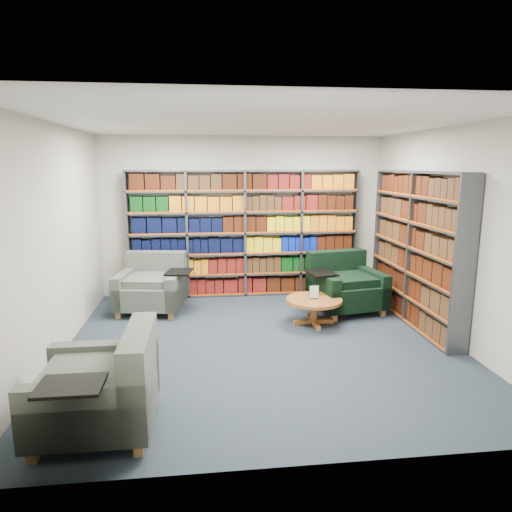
{
  "coord_description": "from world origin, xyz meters",
  "views": [
    {
      "loc": [
        -0.73,
        -5.59,
        2.29
      ],
      "look_at": [
        0.0,
        0.6,
        1.05
      ],
      "focal_mm": 32.0,
      "sensor_mm": 36.0,
      "label": 1
    }
  ],
  "objects": [
    {
      "name": "bookshelf_right",
      "position": [
        2.34,
        0.6,
        1.1
      ],
      "size": [
        0.28,
        2.5,
        2.2
      ],
      "color": "#47494F",
      "rests_on": "ground"
    },
    {
      "name": "coffee_table",
      "position": [
        0.86,
        0.64,
        0.31
      ],
      "size": [
        0.82,
        0.82,
        0.57
      ],
      "color": "#925925",
      "rests_on": "ground"
    },
    {
      "name": "bookshelf_back",
      "position": [
        0.0,
        2.34,
        1.1
      ],
      "size": [
        4.0,
        0.28,
        2.2
      ],
      "color": "#47494F",
      "rests_on": "ground"
    },
    {
      "name": "room_shell",
      "position": [
        0.0,
        0.0,
        1.4
      ],
      "size": [
        5.02,
        5.02,
        2.82
      ],
      "color": "#191F2E",
      "rests_on": "ground"
    },
    {
      "name": "chair_teal_front",
      "position": [
        -1.59,
        -1.8,
        0.37
      ],
      "size": [
        1.0,
        1.16,
        0.91
      ],
      "color": "#0E2A3F",
      "rests_on": "ground"
    },
    {
      "name": "chair_green_right",
      "position": [
        1.51,
        1.31,
        0.37
      ],
      "size": [
        1.27,
        1.16,
        0.91
      ],
      "color": "black",
      "rests_on": "ground"
    },
    {
      "name": "chair_teal_left",
      "position": [
        -1.55,
        1.67,
        0.36
      ],
      "size": [
        1.24,
        1.13,
        0.89
      ],
      "color": "#0E2A3F",
      "rests_on": "ground"
    }
  ]
}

